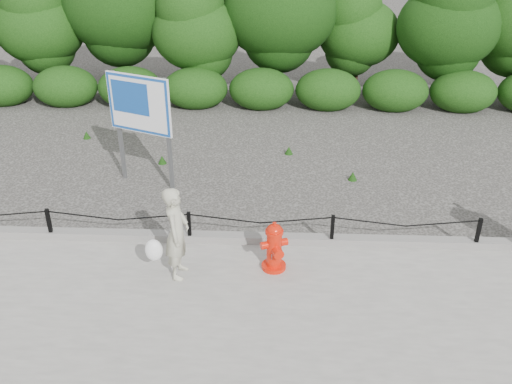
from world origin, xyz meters
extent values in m
plane|color=#2D2B28|center=(0.00, 0.00, 0.00)|extent=(90.00, 90.00, 0.00)
cube|color=gray|center=(0.00, -2.00, 0.04)|extent=(14.00, 4.00, 0.08)
cube|color=slate|center=(0.00, 0.05, 0.15)|extent=(14.00, 0.22, 0.14)
cube|color=black|center=(-2.50, 0.00, 0.38)|extent=(0.06, 0.06, 0.60)
cube|color=black|center=(0.00, 0.00, 0.38)|extent=(0.06, 0.06, 0.60)
cube|color=black|center=(2.50, 0.00, 0.38)|extent=(0.06, 0.06, 0.60)
cube|color=black|center=(5.00, 0.00, 0.38)|extent=(0.06, 0.06, 0.60)
cylinder|color=black|center=(-1.25, 0.00, 0.60)|extent=(2.50, 0.02, 0.02)
cylinder|color=black|center=(1.25, 0.00, 0.60)|extent=(2.50, 0.02, 0.02)
cylinder|color=black|center=(3.75, 0.00, 0.60)|extent=(2.50, 0.02, 0.02)
cylinder|color=black|center=(-6.00, 9.00, 0.95)|extent=(0.18, 0.18, 1.90)
ellipsoid|color=#205213|center=(-6.00, 9.00, 2.28)|extent=(2.81, 2.43, 3.04)
cylinder|color=black|center=(-3.50, 9.40, 1.23)|extent=(0.18, 0.18, 2.45)
cylinder|color=black|center=(-1.00, 8.60, 0.92)|extent=(0.18, 0.18, 1.84)
ellipsoid|color=#205213|center=(-1.00, 8.60, 2.21)|extent=(2.73, 2.36, 2.95)
cylinder|color=black|center=(1.50, 9.00, 1.19)|extent=(0.18, 0.18, 2.38)
ellipsoid|color=#205213|center=(1.50, 9.00, 2.85)|extent=(3.52, 3.04, 3.80)
cylinder|color=black|center=(4.00, 9.40, 0.87)|extent=(0.18, 0.18, 1.74)
ellipsoid|color=#205213|center=(4.00, 9.40, 2.08)|extent=(2.57, 2.22, 2.78)
cylinder|color=black|center=(6.50, 8.60, 1.03)|extent=(0.18, 0.18, 2.06)
ellipsoid|color=#205213|center=(6.50, 8.60, 2.48)|extent=(3.06, 2.64, 3.30)
cylinder|color=red|center=(1.50, -0.73, 0.11)|extent=(0.52, 0.52, 0.07)
cylinder|color=red|center=(1.50, -0.73, 0.45)|extent=(0.32, 0.32, 0.61)
cylinder|color=red|center=(1.50, -0.73, 0.78)|extent=(0.38, 0.38, 0.06)
ellipsoid|color=red|center=(1.50, -0.73, 0.81)|extent=(0.33, 0.33, 0.19)
cylinder|color=red|center=(1.50, -0.73, 0.92)|extent=(0.09, 0.09, 0.06)
cylinder|color=red|center=(1.34, -0.79, 0.55)|extent=(0.15, 0.15, 0.12)
cylinder|color=red|center=(1.66, -0.67, 0.55)|extent=(0.15, 0.15, 0.12)
cylinder|color=red|center=(1.56, -0.90, 0.48)|extent=(0.20, 0.18, 0.17)
cylinder|color=slate|center=(1.46, -0.88, 0.39)|extent=(0.01, 0.06, 0.13)
imported|color=#B1B098|center=(-0.02, -0.97, 0.86)|extent=(0.40, 0.59, 1.56)
ellipsoid|color=white|center=(-0.37, -1.12, 0.63)|extent=(0.28, 0.22, 0.37)
cube|color=slate|center=(-1.88, 2.70, 1.21)|extent=(0.09, 0.09, 2.43)
cube|color=slate|center=(-0.72, 2.19, 1.21)|extent=(0.09, 0.09, 2.43)
cube|color=white|center=(-1.32, 2.40, 1.82)|extent=(1.41, 0.66, 1.21)
cube|color=#164BA1|center=(-1.33, 2.37, 1.82)|extent=(1.36, 0.61, 1.18)
cube|color=#164BA1|center=(-1.50, 2.44, 1.94)|extent=(0.83, 0.38, 0.67)
camera|label=1|loc=(1.52, -8.09, 5.31)|focal=38.00mm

